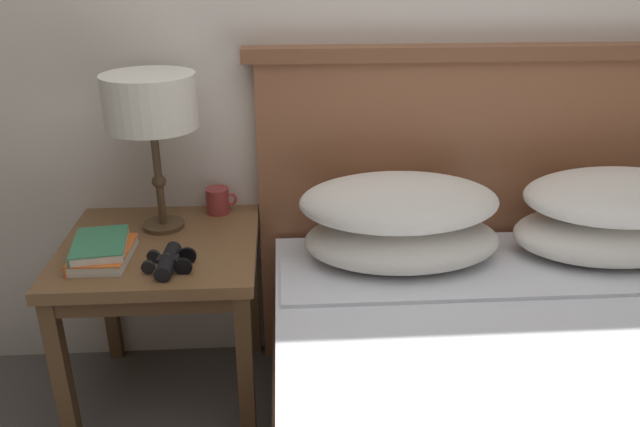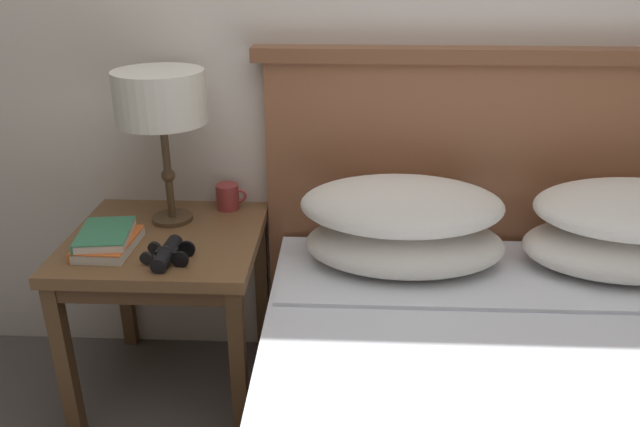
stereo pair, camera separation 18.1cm
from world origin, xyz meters
The scene contains 6 objects.
nightstand centered at (-0.69, 0.79, 0.51)m, with size 0.58×0.58×0.58m.
table_lamp centered at (-0.69, 0.90, 0.97)m, with size 0.27×0.27×0.48m.
book_on_nightstand centered at (-0.82, 0.68, 0.60)m, with size 0.16×0.22×0.03m.
book_stacked_on_top centered at (-0.83, 0.69, 0.63)m, with size 0.17×0.22×0.03m.
binoculars_pair centered at (-0.63, 0.62, 0.61)m, with size 0.14×0.16×0.05m.
coffee_mug centered at (-0.53, 1.00, 0.63)m, with size 0.10×0.08×0.08m.
Camera 2 is at (-0.13, -0.92, 1.41)m, focal length 35.00 mm.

